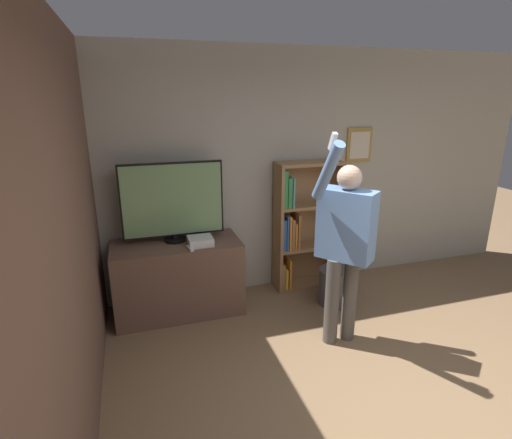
% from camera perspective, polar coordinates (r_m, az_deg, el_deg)
% --- Properties ---
extents(wall_back, '(6.22, 0.09, 2.70)m').
position_cam_1_polar(wall_back, '(4.61, 4.95, 6.74)').
color(wall_back, '#B2AD9E').
rests_on(wall_back, ground_plane).
extents(wall_side_brick, '(0.06, 4.22, 2.70)m').
position_cam_1_polar(wall_side_brick, '(3.00, -24.48, -0.67)').
color(wall_side_brick, brown).
rests_on(wall_side_brick, ground_plane).
extents(tv_ledge, '(1.29, 0.59, 0.77)m').
position_cam_1_polar(tv_ledge, '(4.26, -11.03, -8.17)').
color(tv_ledge, brown).
rests_on(tv_ledge, ground_plane).
extents(television, '(1.01, 0.22, 0.81)m').
position_cam_1_polar(television, '(4.06, -11.80, 2.52)').
color(television, black).
rests_on(television, tv_ledge).
extents(game_console, '(0.24, 0.22, 0.08)m').
position_cam_1_polar(game_console, '(4.02, -7.96, -3.07)').
color(game_console, white).
rests_on(game_console, tv_ledge).
extents(remote_loose, '(0.06, 0.14, 0.02)m').
position_cam_1_polar(remote_loose, '(3.93, -9.41, -4.07)').
color(remote_loose, white).
rests_on(remote_loose, tv_ledge).
extents(bookshelf, '(0.76, 0.28, 1.49)m').
position_cam_1_polar(bookshelf, '(4.63, 6.34, -1.10)').
color(bookshelf, '#997047').
rests_on(bookshelf, ground_plane).
extents(person, '(0.62, 0.57, 1.94)m').
position_cam_1_polar(person, '(3.54, 12.65, -2.73)').
color(person, '#56514C').
rests_on(person, ground_plane).
extents(waste_bin, '(0.35, 0.35, 0.40)m').
position_cam_1_polar(waste_bin, '(4.50, 11.18, -9.34)').
color(waste_bin, '#4C4C51').
rests_on(waste_bin, ground_plane).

